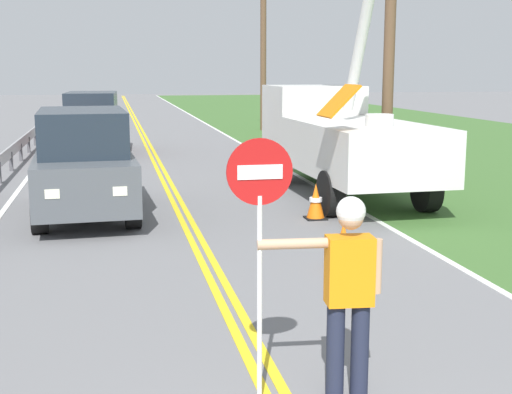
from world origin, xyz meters
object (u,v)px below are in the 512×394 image
at_px(utility_bucket_truck, 338,132).
at_px(traffic_cone_lead, 343,246).
at_px(utility_pole_near, 391,0).
at_px(oncoming_suv_nearest, 84,163).
at_px(stop_sign_paddle, 260,212).
at_px(oncoming_suv_second, 92,123).
at_px(utility_pole_mid, 263,39).
at_px(flagger_worker, 348,285).
at_px(traffic_cone_mid, 316,202).

bearing_deg(utility_bucket_truck, traffic_cone_lead, -107.36).
bearing_deg(utility_pole_near, oncoming_suv_nearest, -160.17).
bearing_deg(utility_bucket_truck, oncoming_suv_nearest, -165.85).
bearing_deg(utility_bucket_truck, stop_sign_paddle, -111.69).
distance_m(oncoming_suv_second, utility_pole_mid, 11.50).
relative_size(flagger_worker, traffic_cone_mid, 2.61).
xyz_separation_m(stop_sign_paddle, utility_pole_mid, (5.90, 27.15, 2.55)).
bearing_deg(oncoming_suv_second, oncoming_suv_nearest, -89.64).
xyz_separation_m(utility_bucket_truck, traffic_cone_mid, (-1.33, -2.72, -1.10)).
bearing_deg(utility_bucket_truck, utility_pole_mid, 83.62).
height_order(stop_sign_paddle, traffic_cone_mid, stop_sign_paddle).
relative_size(stop_sign_paddle, utility_pole_mid, 0.29).
bearing_deg(oncoming_suv_nearest, traffic_cone_mid, -16.12).
height_order(flagger_worker, oncoming_suv_nearest, oncoming_suv_nearest).
height_order(utility_pole_mid, traffic_cone_mid, utility_pole_mid).
height_order(utility_bucket_truck, traffic_cone_lead, utility_bucket_truck).
bearing_deg(flagger_worker, stop_sign_paddle, 174.96).
relative_size(flagger_worker, utility_bucket_truck, 0.27).
height_order(utility_bucket_truck, oncoming_suv_nearest, utility_bucket_truck).
bearing_deg(utility_pole_near, traffic_cone_mid, -127.41).
distance_m(stop_sign_paddle, utility_pole_mid, 27.90).
relative_size(oncoming_suv_second, traffic_cone_lead, 6.69).
bearing_deg(stop_sign_paddle, utility_bucket_truck, 68.31).
relative_size(utility_bucket_truck, oncoming_suv_nearest, 1.46).
bearing_deg(utility_pole_mid, oncoming_suv_nearest, -112.38).
relative_size(stop_sign_paddle, oncoming_suv_second, 0.50).
distance_m(utility_pole_near, traffic_cone_mid, 6.52).
height_order(utility_pole_near, traffic_cone_mid, utility_pole_near).
xyz_separation_m(flagger_worker, oncoming_suv_second, (-2.57, 19.30, 0.01)).
distance_m(utility_bucket_truck, oncoming_suv_second, 10.89).
bearing_deg(oncoming_suv_second, flagger_worker, -82.40).
xyz_separation_m(traffic_cone_lead, traffic_cone_mid, (0.59, 3.42, 0.00)).
relative_size(utility_pole_mid, traffic_cone_lead, 11.64).
relative_size(oncoming_suv_nearest, utility_pole_near, 0.54).
bearing_deg(traffic_cone_mid, oncoming_suv_nearest, 163.88).
height_order(utility_bucket_truck, utility_pole_near, utility_pole_near).
height_order(oncoming_suv_second, traffic_cone_lead, oncoming_suv_second).
distance_m(flagger_worker, utility_pole_near, 12.83).
bearing_deg(utility_pole_near, oncoming_suv_second, 133.18).
bearing_deg(utility_pole_near, stop_sign_paddle, -116.77).
distance_m(utility_bucket_truck, traffic_cone_lead, 6.52).
xyz_separation_m(flagger_worker, utility_bucket_truck, (3.22, 10.09, 0.39)).
bearing_deg(traffic_cone_lead, flagger_worker, -108.23).
distance_m(flagger_worker, oncoming_suv_second, 19.47).
bearing_deg(oncoming_suv_nearest, oncoming_suv_second, 90.36).
xyz_separation_m(flagger_worker, oncoming_suv_nearest, (-2.51, 8.65, 0.01)).
height_order(flagger_worker, utility_pole_near, utility_pole_near).
xyz_separation_m(flagger_worker, utility_pole_near, (4.91, 11.32, 3.51)).
xyz_separation_m(oncoming_suv_second, utility_pole_near, (7.49, -7.98, 3.50)).
bearing_deg(oncoming_suv_second, utility_pole_near, -46.82).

